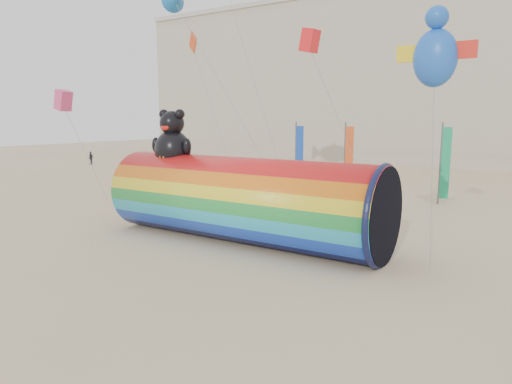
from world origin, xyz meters
The scene contains 4 objects.
ground centered at (0.00, 0.00, 0.00)m, with size 160.00×160.00×0.00m, color #CCB58C.
hotel_building centered at (-12.00, 45.95, 10.31)m, with size 60.40×15.40×20.60m.
windsock_assembly centered at (-0.64, 2.09, 1.97)m, with size 12.91×3.93×5.95m.
festival_banners centered at (-0.14, 15.26, 2.64)m, with size 10.24×1.60×5.20m.
Camera 1 is at (10.74, -14.13, 5.42)m, focal length 32.00 mm.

